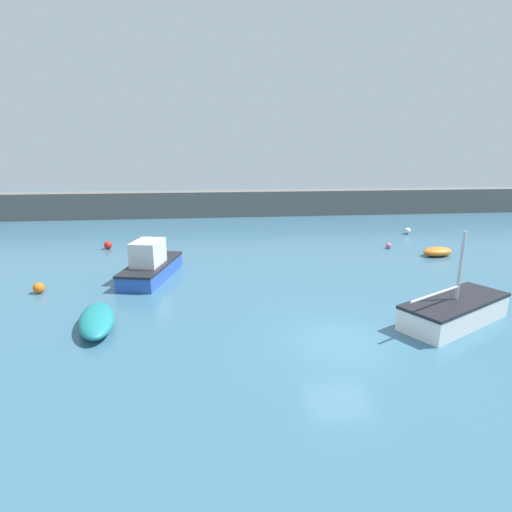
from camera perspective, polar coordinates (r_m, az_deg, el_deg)
ground_plane at (r=14.89m, az=12.11°, el=-12.19°), size 120.00×120.00×0.20m
harbor_breakwater at (r=42.35m, az=-0.44°, el=7.57°), size 59.89×2.48×2.58m
sailboat_twin_hulled at (r=17.58m, az=26.48°, el=-7.01°), size 5.26×3.92×3.69m
open_tender_yellow at (r=16.56m, az=-21.79°, el=-8.46°), size 1.99×3.63×0.67m
fishing_dinghy_green at (r=28.35m, az=24.50°, el=0.59°), size 2.24×1.56×0.57m
cabin_cruiser_white at (r=21.83m, az=-14.81°, el=-1.25°), size 2.97×5.42×2.10m
mooring_buoy_pink at (r=29.30m, az=18.41°, el=1.42°), size 0.39×0.39×0.39m
mooring_buoy_orange at (r=21.68m, az=-28.61°, el=-4.02°), size 0.53×0.53×0.53m
mooring_buoy_white at (r=34.97m, az=20.80°, el=3.38°), size 0.52×0.52×0.52m
mooring_buoy_red at (r=29.45m, az=-20.40°, el=1.46°), size 0.54×0.54×0.54m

